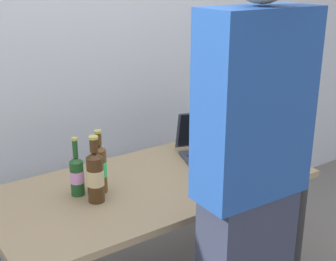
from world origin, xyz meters
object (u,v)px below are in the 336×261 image
object	(u,v)px
beer_bottle_green	(95,175)
beer_bottle_dark	(100,167)
person_figure	(250,181)
laptop	(211,146)
beer_bottle_amber	(77,175)

from	to	relation	value
beer_bottle_green	beer_bottle_dark	world-z (taller)	beer_bottle_green
person_figure	beer_bottle_dark	bearing A→B (deg)	111.89
laptop	person_figure	size ratio (longest dim) A/B	0.23
person_figure	beer_bottle_green	bearing A→B (deg)	118.77
beer_bottle_amber	person_figure	world-z (taller)	person_figure
beer_bottle_dark	person_figure	bearing A→B (deg)	-68.11
beer_bottle_amber	person_figure	size ratio (longest dim) A/B	0.15
beer_bottle_green	person_figure	xyz separation A→B (m)	(0.34, -0.62, 0.12)
beer_bottle_amber	beer_bottle_green	bearing A→B (deg)	-68.62
laptop	beer_bottle_green	distance (m)	0.80
beer_bottle_green	person_figure	bearing A→B (deg)	-61.23
beer_bottle_dark	person_figure	size ratio (longest dim) A/B	0.16
beer_bottle_amber	person_figure	xyz separation A→B (m)	(0.38, -0.73, 0.15)
beer_bottle_amber	person_figure	distance (m)	0.84
beer_bottle_dark	person_figure	distance (m)	0.76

